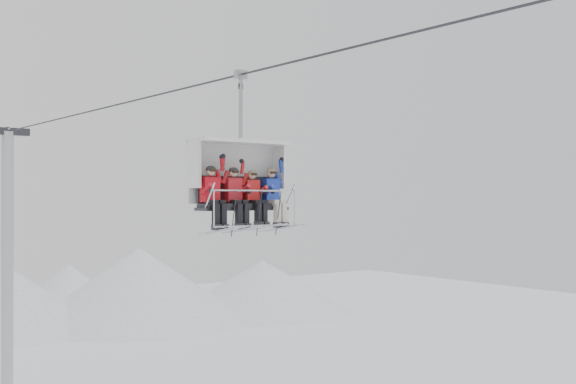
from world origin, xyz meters
TOP-DOWN VIEW (x-y plane):
  - lift_tower_right at (0.00, 22.00)m, footprint 2.00×1.80m
  - haul_cable at (0.00, 0.00)m, footprint 0.06×50.00m
  - chairlift_carrier at (0.00, 2.13)m, footprint 2.66×1.17m
  - skier_far_left at (-0.95, 1.82)m, footprint 0.43×1.69m
  - skier_center_left at (-0.28, 1.82)m, footprint 0.42×1.69m
  - skier_center_right at (0.28, 1.81)m, footprint 0.39×1.69m
  - skier_far_right at (0.90, 1.82)m, footprint 0.42×1.69m

SIDE VIEW (x-z plane):
  - lift_tower_right at x=0.00m, z-range -0.96..12.52m
  - skier_center_right at x=0.28m, z-range 9.41..10.97m
  - skier_far_right at x=0.90m, z-range 9.39..11.05m
  - skier_center_left at x=-0.28m, z-range 9.39..11.05m
  - skier_far_left at x=-0.95m, z-range 9.38..11.07m
  - chairlift_carrier at x=0.00m, z-range 8.74..12.73m
  - haul_cable at x=0.00m, z-range 13.27..13.33m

